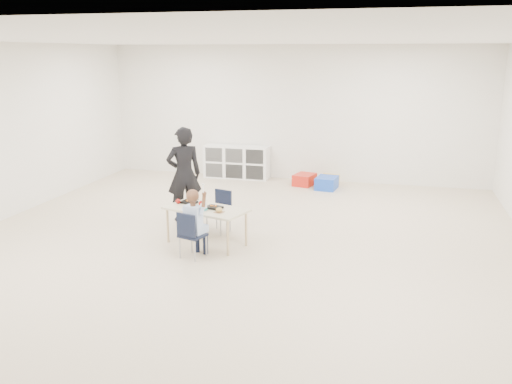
% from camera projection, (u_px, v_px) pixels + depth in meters
% --- Properties ---
extents(room, '(9.00, 9.02, 2.80)m').
position_uv_depth(room, '(230.00, 150.00, 7.10)').
color(room, beige).
rests_on(room, ground).
extents(table, '(1.27, 0.88, 0.53)m').
position_uv_depth(table, '(207.00, 226.00, 7.63)').
color(table, beige).
rests_on(table, ground).
extents(chair_near, '(0.38, 0.36, 0.63)m').
position_uv_depth(chair_near, '(193.00, 234.00, 7.12)').
color(chair_near, black).
rests_on(chair_near, ground).
extents(chair_far, '(0.38, 0.36, 0.63)m').
position_uv_depth(chair_far, '(218.00, 212.00, 8.11)').
color(chair_far, black).
rests_on(chair_far, ground).
extents(child, '(0.53, 0.53, 1.00)m').
position_uv_depth(child, '(192.00, 221.00, 7.07)').
color(child, '#B6CEF6').
rests_on(child, chair_near).
extents(lunch_tray_near, '(0.26, 0.22, 0.03)m').
position_uv_depth(lunch_tray_near, '(214.00, 207.00, 7.54)').
color(lunch_tray_near, black).
rests_on(lunch_tray_near, table).
extents(lunch_tray_far, '(0.26, 0.22, 0.03)m').
position_uv_depth(lunch_tray_far, '(189.00, 202.00, 7.81)').
color(lunch_tray_far, black).
rests_on(lunch_tray_far, table).
extents(milk_carton, '(0.09, 0.09, 0.10)m').
position_uv_depth(milk_carton, '(204.00, 208.00, 7.41)').
color(milk_carton, white).
rests_on(milk_carton, table).
extents(bread_roll, '(0.09, 0.09, 0.07)m').
position_uv_depth(bread_roll, '(219.00, 210.00, 7.36)').
color(bread_roll, tan).
rests_on(bread_roll, table).
extents(apple_near, '(0.07, 0.07, 0.07)m').
position_uv_depth(apple_near, '(201.00, 203.00, 7.67)').
color(apple_near, maroon).
rests_on(apple_near, table).
extents(apple_far, '(0.07, 0.07, 0.07)m').
position_uv_depth(apple_far, '(178.00, 201.00, 7.77)').
color(apple_far, maroon).
rests_on(apple_far, table).
extents(cubby_shelf, '(1.40, 0.40, 0.70)m').
position_uv_depth(cubby_shelf, '(237.00, 162.00, 11.66)').
color(cubby_shelf, white).
rests_on(cubby_shelf, ground).
extents(adult, '(0.66, 0.60, 1.52)m').
position_uv_depth(adult, '(184.00, 174.00, 8.61)').
color(adult, black).
rests_on(adult, ground).
extents(bin_red, '(0.46, 0.54, 0.23)m').
position_uv_depth(bin_red, '(304.00, 180.00, 11.07)').
color(bin_red, red).
rests_on(bin_red, ground).
extents(bin_yellow, '(0.43, 0.51, 0.22)m').
position_uv_depth(bin_yellow, '(328.00, 181.00, 10.95)').
color(bin_yellow, gold).
rests_on(bin_yellow, ground).
extents(bin_blue, '(0.44, 0.54, 0.24)m').
position_uv_depth(bin_blue, '(327.00, 183.00, 10.76)').
color(bin_blue, blue).
rests_on(bin_blue, ground).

